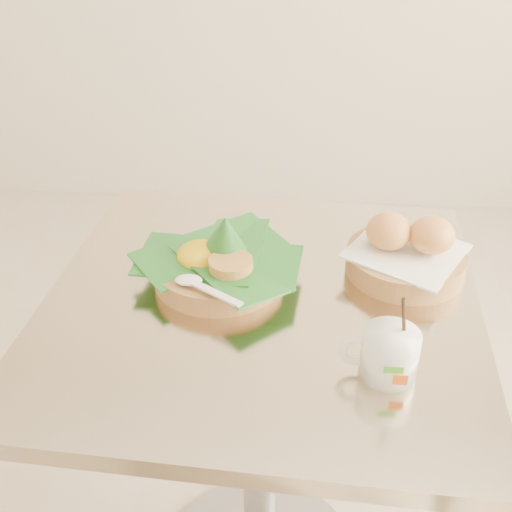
# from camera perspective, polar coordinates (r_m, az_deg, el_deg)

# --- Properties ---
(cafe_table) EXTENTS (0.74, 0.74, 0.75)m
(cafe_table) POSITION_cam_1_polar(r_m,az_deg,el_deg) (1.19, 0.47, -12.26)
(cafe_table) COLOR gray
(cafe_table) RESTS_ON floor
(rice_basket) EXTENTS (0.27, 0.27, 0.14)m
(rice_basket) POSITION_cam_1_polar(r_m,az_deg,el_deg) (1.07, -3.37, -0.46)
(rice_basket) COLOR tan
(rice_basket) RESTS_ON cafe_table
(bread_basket) EXTENTS (0.23, 0.23, 0.10)m
(bread_basket) POSITION_cam_1_polar(r_m,az_deg,el_deg) (1.12, 13.24, 0.26)
(bread_basket) COLOR tan
(bread_basket) RESTS_ON cafe_table
(coffee_mug) EXTENTS (0.11, 0.08, 0.14)m
(coffee_mug) POSITION_cam_1_polar(r_m,az_deg,el_deg) (0.90, 11.67, -8.38)
(coffee_mug) COLOR white
(coffee_mug) RESTS_ON cafe_table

